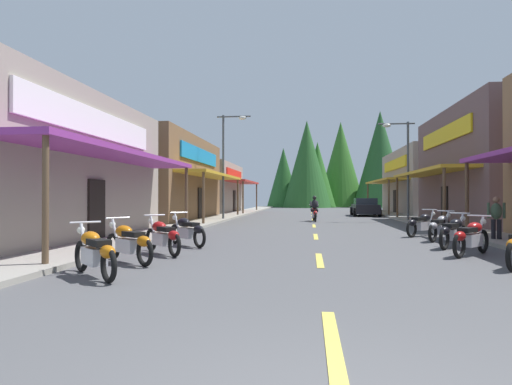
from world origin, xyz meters
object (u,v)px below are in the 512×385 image
at_px(motorcycle_parked_right_5, 422,224).
at_px(motorcycle_parked_right_3, 453,232).
at_px(motorcycle_parked_left_2, 163,236).
at_px(rider_cruising_lead, 314,211).
at_px(motorcycle_parked_left_3, 187,230).
at_px(motorcycle_parked_right_2, 471,237).
at_px(streetlamp_right, 402,156).
at_px(parked_car_curbside, 365,207).
at_px(motorcycle_parked_left_0, 95,252).
at_px(motorcycle_parked_right_4, 440,227).
at_px(pedestrian_browsing, 496,216).
at_px(motorcycle_parked_left_1, 129,242).
at_px(streetlamp_left, 228,152).

bearing_deg(motorcycle_parked_right_5, motorcycle_parked_right_3, -136.19).
bearing_deg(motorcycle_parked_left_2, rider_cruising_lead, -57.31).
bearing_deg(motorcycle_parked_right_3, motorcycle_parked_left_3, 129.87).
relative_size(motorcycle_parked_right_2, motorcycle_parked_left_3, 1.06).
xyz_separation_m(streetlamp_right, parked_car_curbside, (-1.26, 7.81, -3.29)).
bearing_deg(motorcycle_parked_right_5, motorcycle_parked_left_0, -176.58).
relative_size(motorcycle_parked_right_3, parked_car_curbside, 0.41).
distance_m(motorcycle_parked_right_4, motorcycle_parked_left_0, 11.64).
bearing_deg(motorcycle_parked_left_0, rider_cruising_lead, -58.41).
distance_m(motorcycle_parked_right_2, motorcycle_parked_left_3, 8.00).
distance_m(motorcycle_parked_right_5, pedestrian_browsing, 2.80).
height_order(motorcycle_parked_left_3, parked_car_curbside, parked_car_curbside).
bearing_deg(motorcycle_parked_right_3, streetlamp_right, 31.07).
height_order(streetlamp_right, motorcycle_parked_left_0, streetlamp_right).
height_order(motorcycle_parked_right_2, motorcycle_parked_right_5, same).
height_order(motorcycle_parked_right_3, motorcycle_parked_left_0, same).
relative_size(motorcycle_parked_left_1, motorcycle_parked_left_3, 1.08).
xyz_separation_m(motorcycle_parked_right_3, rider_cruising_lead, (-3.94, 13.63, 0.17)).
distance_m(streetlamp_right, motorcycle_parked_right_4, 12.42).
relative_size(motorcycle_parked_right_2, motorcycle_parked_left_1, 0.98).
bearing_deg(streetlamp_right, motorcycle_parked_left_0, -116.00).
bearing_deg(pedestrian_browsing, streetlamp_right, 6.92).
distance_m(streetlamp_right, motorcycle_parked_right_5, 10.83).
height_order(motorcycle_parked_left_2, rider_cruising_lead, rider_cruising_lead).
distance_m(motorcycle_parked_right_2, motorcycle_parked_left_0, 9.13).
distance_m(streetlamp_left, motorcycle_parked_right_3, 17.39).
distance_m(motorcycle_parked_left_2, parked_car_curbside, 25.58).
bearing_deg(motorcycle_parked_left_3, motorcycle_parked_right_3, -132.29).
bearing_deg(pedestrian_browsing, motorcycle_parked_left_0, 130.99).
xyz_separation_m(streetlamp_left, rider_cruising_lead, (5.47, -0.47, -3.69)).
bearing_deg(motorcycle_parked_right_2, motorcycle_parked_right_5, 39.25).
bearing_deg(motorcycle_parked_left_2, motorcycle_parked_right_2, -127.99).
relative_size(streetlamp_left, motorcycle_parked_right_2, 4.00).
xyz_separation_m(streetlamp_right, motorcycle_parked_right_4, (-1.14, -11.87, -3.49)).
relative_size(streetlamp_right, motorcycle_parked_right_3, 3.42).
distance_m(motorcycle_parked_left_1, motorcycle_parked_left_2, 1.62).
relative_size(motorcycle_parked_right_5, motorcycle_parked_left_1, 0.93).
distance_m(motorcycle_parked_right_3, motorcycle_parked_right_5, 3.81).
distance_m(motorcycle_parked_right_2, motorcycle_parked_right_4, 3.89).
distance_m(motorcycle_parked_left_2, pedestrian_browsing, 10.88).
height_order(motorcycle_parked_left_1, pedestrian_browsing, pedestrian_browsing).
bearing_deg(motorcycle_parked_right_3, motorcycle_parked_right_4, 30.54).
bearing_deg(pedestrian_browsing, rider_cruising_lead, 30.63).
xyz_separation_m(motorcycle_parked_right_4, motorcycle_parked_right_5, (-0.20, 1.70, 0.00)).
height_order(motorcycle_parked_right_4, parked_car_curbside, parked_car_curbside).
relative_size(motorcycle_parked_right_3, motorcycle_parked_left_3, 1.11).
distance_m(streetlamp_right, parked_car_curbside, 8.57).
distance_m(motorcycle_parked_right_4, motorcycle_parked_left_1, 10.57).
xyz_separation_m(rider_cruising_lead, parked_car_curbside, (4.05, 8.17, 0.03)).
relative_size(motorcycle_parked_left_0, pedestrian_browsing, 1.05).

